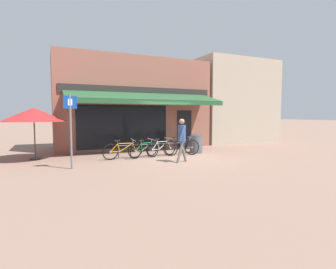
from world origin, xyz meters
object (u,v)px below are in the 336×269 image
(cafe_parasol, at_px, (34,115))
(bicycle_silver, at_px, (161,148))
(bicycle_orange, at_px, (123,150))
(bicycle_black, at_px, (181,147))
(litter_bin, at_px, (196,143))
(bicycle_green, at_px, (144,149))
(pedestrian_adult, at_px, (182,135))
(parking_sign, at_px, (71,124))

(cafe_parasol, bearing_deg, bicycle_silver, -14.59)
(bicycle_orange, distance_m, cafe_parasol, 3.94)
(bicycle_black, height_order, litter_bin, litter_bin)
(bicycle_orange, distance_m, bicycle_black, 2.69)
(bicycle_green, height_order, bicycle_silver, bicycle_green)
(bicycle_green, distance_m, bicycle_silver, 0.83)
(bicycle_silver, height_order, pedestrian_adult, pedestrian_adult)
(bicycle_green, distance_m, parking_sign, 3.55)
(bicycle_green, distance_m, litter_bin, 2.77)
(bicycle_orange, bearing_deg, bicycle_silver, -3.54)
(pedestrian_adult, distance_m, litter_bin, 2.70)
(bicycle_orange, xyz_separation_m, cafe_parasol, (-3.36, 1.40, 1.50))
(pedestrian_adult, bearing_deg, bicycle_green, 119.38)
(pedestrian_adult, height_order, cafe_parasol, cafe_parasol)
(bicycle_orange, bearing_deg, parking_sign, -155.31)
(bicycle_black, relative_size, parking_sign, 0.68)
(bicycle_black, xyz_separation_m, pedestrian_adult, (-0.77, -1.53, 0.67))
(bicycle_silver, distance_m, litter_bin, 1.95)
(bicycle_green, height_order, pedestrian_adult, pedestrian_adult)
(cafe_parasol, bearing_deg, litter_bin, -9.09)
(parking_sign, bearing_deg, litter_bin, 14.41)
(litter_bin, xyz_separation_m, parking_sign, (-5.85, -1.50, 1.08))
(bicycle_orange, distance_m, bicycle_silver, 1.78)
(bicycle_black, bearing_deg, cafe_parasol, 172.45)
(bicycle_silver, relative_size, cafe_parasol, 0.65)
(bicycle_green, xyz_separation_m, parking_sign, (-3.09, -1.25, 1.21))
(litter_bin, bearing_deg, bicycle_green, -174.86)
(bicycle_silver, relative_size, parking_sign, 0.64)
(cafe_parasol, bearing_deg, bicycle_black, -14.26)
(bicycle_orange, xyz_separation_m, parking_sign, (-2.13, -1.24, 1.20))
(parking_sign, bearing_deg, cafe_parasol, 115.07)
(bicycle_green, height_order, litter_bin, litter_bin)
(litter_bin, relative_size, cafe_parasol, 0.38)
(litter_bin, bearing_deg, pedestrian_adult, -132.89)
(bicycle_green, relative_size, litter_bin, 1.62)
(bicycle_black, height_order, parking_sign, parking_sign)
(bicycle_silver, distance_m, bicycle_black, 0.93)
(bicycle_green, bearing_deg, cafe_parasol, 137.15)
(bicycle_black, distance_m, pedestrian_adult, 1.84)
(bicycle_green, xyz_separation_m, litter_bin, (2.76, 0.25, 0.14))
(bicycle_orange, relative_size, bicycle_black, 1.01)
(bicycle_silver, bearing_deg, bicycle_green, 165.76)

